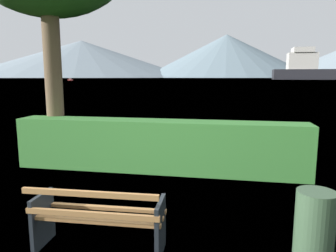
# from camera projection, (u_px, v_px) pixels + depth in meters

# --- Properties ---
(ground_plane) EXTENTS (1400.00, 1400.00, 0.00)m
(ground_plane) POSITION_uv_depth(u_px,v_px,m) (101.00, 248.00, 3.91)
(ground_plane) COLOR #4C6B33
(water_surface) EXTENTS (620.00, 620.00, 0.00)m
(water_surface) POSITION_uv_depth(u_px,v_px,m) (225.00, 79.00, 301.87)
(water_surface) COLOR slate
(water_surface) RESTS_ON ground_plane
(park_bench) EXTENTS (1.62, 0.62, 0.87)m
(park_bench) POSITION_uv_depth(u_px,v_px,m) (98.00, 219.00, 3.79)
(park_bench) COLOR #A0703F
(park_bench) RESTS_ON ground_plane
(hedge_row) EXTENTS (6.55, 0.70, 1.16)m
(hedge_row) POSITION_uv_depth(u_px,v_px,m) (158.00, 146.00, 7.05)
(hedge_row) COLOR #387A33
(hedge_row) RESTS_ON ground_plane
(trash_bin) EXTENTS (0.44, 0.44, 0.85)m
(trash_bin) POSITION_uv_depth(u_px,v_px,m) (314.00, 227.00, 3.57)
(trash_bin) COLOR #385138
(trash_bin) RESTS_ON ground_plane
(fishing_boat_near) EXTENTS (3.10, 5.81, 1.07)m
(fishing_boat_near) POSITION_uv_depth(u_px,v_px,m) (70.00, 80.00, 155.28)
(fishing_boat_near) COLOR #B2332D
(fishing_boat_near) RESTS_ON water_surface
(distant_hills) EXTENTS (932.78, 436.06, 78.84)m
(distant_hills) POSITION_uv_depth(u_px,v_px,m) (210.00, 56.00, 555.41)
(distant_hills) COLOR gray
(distant_hills) RESTS_ON ground_plane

